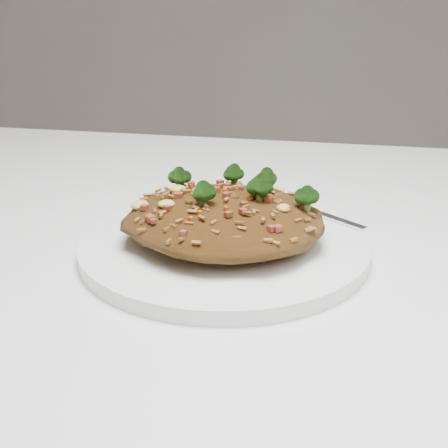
{
  "coord_description": "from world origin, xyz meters",
  "views": [
    {
      "loc": [
        0.0,
        -0.54,
        0.99
      ],
      "look_at": [
        -0.1,
        -0.03,
        0.78
      ],
      "focal_mm": 50.0,
      "sensor_mm": 36.0,
      "label": 1
    }
  ],
  "objects": [
    {
      "name": "dining_table",
      "position": [
        0.0,
        0.0,
        0.66
      ],
      "size": [
        1.2,
        0.8,
        0.75
      ],
      "color": "white",
      "rests_on": "ground"
    },
    {
      "name": "plate",
      "position": [
        -0.1,
        -0.03,
        0.76
      ],
      "size": [
        0.26,
        0.26,
        0.01
      ],
      "primitive_type": "cylinder",
      "color": "white",
      "rests_on": "dining_table"
    },
    {
      "name": "fried_rice",
      "position": [
        -0.1,
        -0.03,
        0.79
      ],
      "size": [
        0.18,
        0.17,
        0.06
      ],
      "color": "brown",
      "rests_on": "plate"
    },
    {
      "name": "fork",
      "position": [
        -0.03,
        0.06,
        0.77
      ],
      "size": [
        0.14,
        0.11,
        0.0
      ],
      "rotation": [
        0.0,
        0.0,
        -0.65
      ],
      "color": "silver",
      "rests_on": "plate"
    }
  ]
}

